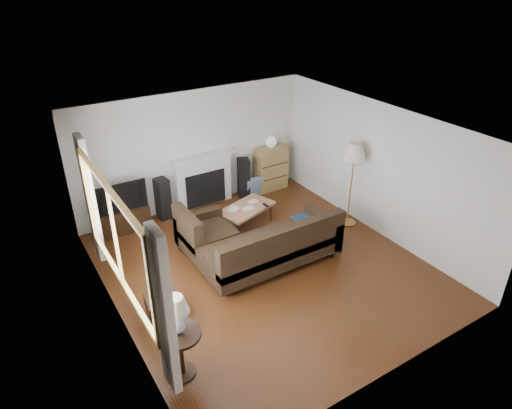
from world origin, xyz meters
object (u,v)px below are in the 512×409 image
bookshelf (271,168)px  sectional_sofa (272,244)px  tv_stand (123,219)px  coffee_table (246,217)px  side_table (181,353)px  floor_lamp (351,185)px

bookshelf → sectional_sofa: bookshelf is taller
tv_stand → sectional_sofa: (1.82, -2.47, 0.18)m
bookshelf → tv_stand: bearing=-179.5°
bookshelf → coffee_table: bookshelf is taller
side_table → coffee_table: bearing=46.4°
sectional_sofa → floor_lamp: 2.15m
coffee_table → bookshelf: bearing=23.0°
coffee_table → side_table: (-2.59, -2.72, 0.14)m
tv_stand → bookshelf: size_ratio=0.97×
coffee_table → side_table: size_ratio=1.57×
sectional_sofa → floor_lamp: bearing=9.8°
bookshelf → sectional_sofa: bearing=-123.3°
bookshelf → side_table: size_ratio=1.43×
tv_stand → floor_lamp: 4.48m
floor_lamp → side_table: size_ratio=2.41×
sectional_sofa → bookshelf: bearing=56.7°
tv_stand → sectional_sofa: bearing=-53.7°
floor_lamp → side_table: bearing=-158.2°
tv_stand → side_table: size_ratio=1.38×
bookshelf → sectional_sofa: (-1.65, -2.50, -0.08)m
tv_stand → sectional_sofa: 3.07m
sectional_sofa → coffee_table: sectional_sofa is taller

